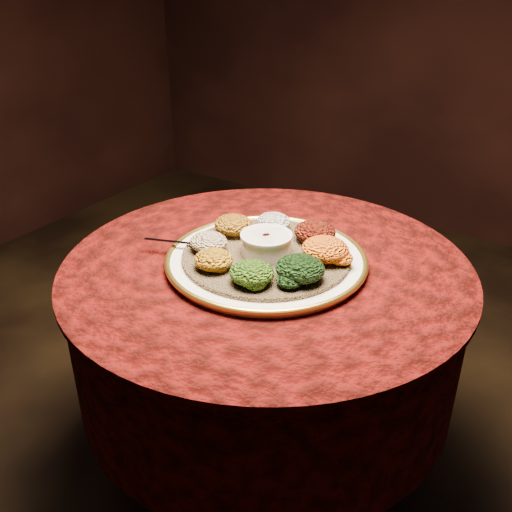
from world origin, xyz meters
The scene contains 13 objects.
table centered at (0.00, 0.00, 0.55)m, with size 0.96×0.96×0.73m.
platter centered at (0.00, 0.00, 0.75)m, with size 0.55×0.55×0.02m.
injera centered at (0.00, 0.00, 0.76)m, with size 0.39×0.39×0.01m, color olive.
stew_bowl centered at (0.00, 0.00, 0.79)m, with size 0.12×0.12×0.05m.
spoon centered at (-0.16, -0.06, 0.77)m, with size 0.15×0.07×0.01m.
portion_ayib centered at (-0.05, 0.12, 0.78)m, with size 0.09×0.08×0.04m, color silver.
portion_kitfo centered at (0.07, 0.11, 0.79)m, with size 0.10×0.10×0.05m, color black.
portion_tikil centered at (0.13, 0.04, 0.79)m, with size 0.11×0.10×0.05m, color #C38510.
portion_gomen centered at (0.12, -0.06, 0.79)m, with size 0.11×0.10×0.05m, color black.
portion_mixveg centered at (0.05, -0.13, 0.79)m, with size 0.10×0.09×0.05m, color #A3450A.
portion_kik centered at (-0.06, -0.12, 0.78)m, with size 0.09×0.08×0.04m, color #BF7F10.
portion_timatim centered at (-0.12, -0.06, 0.78)m, with size 0.09×0.08×0.04m, color #700F06.
portion_shiro centered at (-0.12, 0.04, 0.79)m, with size 0.10×0.09×0.05m, color #965E12.
Camera 1 is at (0.61, -1.00, 1.38)m, focal length 40.00 mm.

